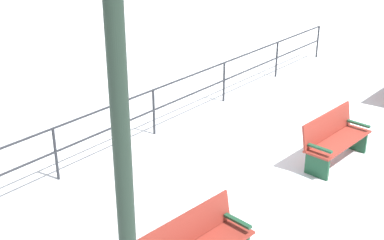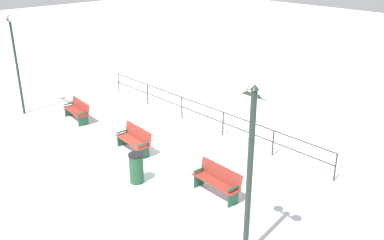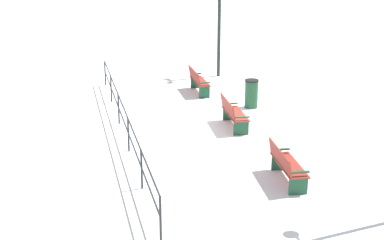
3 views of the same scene
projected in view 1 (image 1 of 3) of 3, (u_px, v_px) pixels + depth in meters
name	position (u px, v px, depth m)	size (l,w,h in m)	color
ground_plane	(331.00, 161.00, 9.37)	(80.00, 80.00, 0.00)	white
bench_second	(334.00, 138.00, 9.19)	(0.66, 1.64, 0.90)	maroon
lamppost_near	(120.00, 122.00, 2.73)	(0.31, 1.04, 4.34)	#1E2D23
waterfront_railing	(192.00, 88.00, 11.05)	(0.05, 12.05, 0.98)	#26282D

